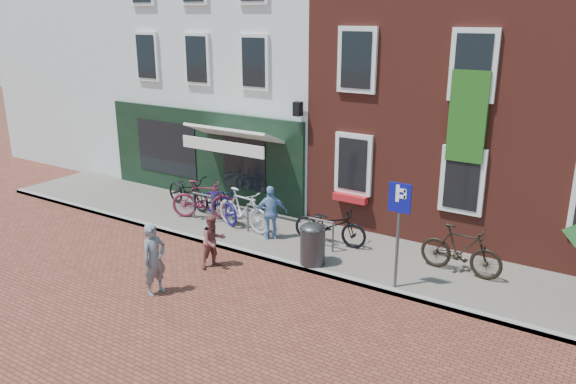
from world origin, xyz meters
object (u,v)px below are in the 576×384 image
Objects in this scene: litter_bin at (313,242)px; parking_sign at (399,217)px; boy at (213,241)px; cafe_person at (271,213)px; bicycle_0 at (188,191)px; bicycle_2 at (221,202)px; bicycle_1 at (204,199)px; bicycle_4 at (330,225)px; woman at (154,259)px; bicycle_5 at (461,250)px; bicycle_3 at (243,210)px.

litter_bin is 0.46× the size of parking_sign.
boy is 0.91× the size of cafe_person.
bicycle_2 is (1.58, -0.32, 0.00)m from bicycle_0.
bicycle_4 is at bearing -110.45° from bicycle_1.
woman reaches higher than boy.
woman is at bearing 148.80° from bicycle_4.
boy is 2.11m from cafe_person.
bicycle_0 is 1.03× the size of bicycle_5.
bicycle_1 is at bearing 94.34° from bicycle_3.
cafe_person is 0.76× the size of bicycle_1.
boy is at bearing -119.41° from bicycle_2.
bicycle_1 is 0.97× the size of bicycle_4.
parking_sign is 7.89m from bicycle_0.
parking_sign is 4.15m from cafe_person.
bicycle_5 reaches higher than bicycle_4.
bicycle_2 is at bearing -92.24° from bicycle_1.
bicycle_1 is 0.97× the size of bicycle_2.
bicycle_2 is at bearing -53.76° from cafe_person.
bicycle_3 is (1.54, -0.09, 0.00)m from bicycle_1.
litter_bin is at bearing 116.57° from bicycle_5.
parking_sign reaches higher than bicycle_5.
bicycle_2 is 1.09m from bicycle_3.
boy reaches higher than bicycle_1.
bicycle_5 is at bearing -95.80° from bicycle_4.
litter_bin is 0.58× the size of bicycle_5.
parking_sign is 6.30m from bicycle_2.
bicycle_3 is at bearing 96.81° from bicycle_5.
woman is 4.60m from bicycle_2.
bicycle_2 is 1.00× the size of bicycle_4.
boy is (-4.22, -1.21, -1.08)m from parking_sign.
parking_sign is 1.49× the size of woman.
woman is 7.01m from bicycle_5.
bicycle_3 reaches higher than bicycle_2.
litter_bin is at bearing -128.21° from bicycle_1.
woman reaches higher than bicycle_4.
bicycle_0 is 1.03× the size of bicycle_1.
litter_bin is 0.58× the size of bicycle_3.
cafe_person is at bearing -1.52° from woman.
litter_bin is 0.58× the size of bicycle_1.
woman is 1.20× the size of boy.
boy is at bearing -118.21° from bicycle_0.
woman is (-4.42, -2.97, -0.94)m from parking_sign.
bicycle_1 reaches higher than bicycle_4.
parking_sign is 1.21× the size of bicycle_2.
boy is 0.67× the size of bicycle_4.
cafe_person is 1.08m from bicycle_3.
boy is 2.37m from bicycle_3.
bicycle_0 is at bearing 167.90° from parking_sign.
parking_sign is 5.40m from woman.
bicycle_1 is at bearing 66.59° from boy.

